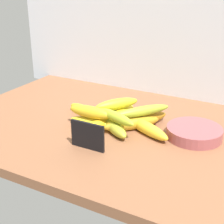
% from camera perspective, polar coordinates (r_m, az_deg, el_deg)
% --- Properties ---
extents(counter_top, '(1.10, 0.76, 0.03)m').
position_cam_1_polar(counter_top, '(1.18, -0.83, -2.79)').
color(counter_top, brown).
rests_on(counter_top, ground).
extents(back_wall, '(1.30, 0.02, 0.70)m').
position_cam_1_polar(back_wall, '(1.43, 7.08, 15.64)').
color(back_wall, silver).
rests_on(back_wall, ground).
extents(chalkboard_sign, '(0.11, 0.02, 0.08)m').
position_cam_1_polar(chalkboard_sign, '(1.01, -4.08, -4.15)').
color(chalkboard_sign, black).
rests_on(chalkboard_sign, counter_top).
extents(fruit_bowl, '(0.18, 0.18, 0.04)m').
position_cam_1_polar(fruit_bowl, '(1.11, 13.61, -3.35)').
color(fruit_bowl, '#984B4E').
rests_on(fruit_bowl, counter_top).
extents(banana_0, '(0.18, 0.09, 0.04)m').
position_cam_1_polar(banana_0, '(1.24, -4.28, 0.11)').
color(banana_0, yellow).
rests_on(banana_0, counter_top).
extents(banana_1, '(0.05, 0.16, 0.04)m').
position_cam_1_polar(banana_1, '(1.21, 1.58, -0.28)').
color(banana_1, yellow).
rests_on(banana_1, counter_top).
extents(banana_2, '(0.14, 0.20, 0.04)m').
position_cam_1_polar(banana_2, '(1.16, 5.08, -1.33)').
color(banana_2, '#A87218').
rests_on(banana_2, counter_top).
extents(banana_3, '(0.15, 0.19, 0.04)m').
position_cam_1_polar(banana_3, '(1.17, 0.68, -0.99)').
color(banana_3, '#94B12C').
rests_on(banana_3, counter_top).
extents(banana_4, '(0.19, 0.12, 0.04)m').
position_cam_1_polar(banana_4, '(1.10, 5.84, -2.75)').
color(banana_4, yellow).
rests_on(banana_4, counter_top).
extents(banana_5, '(0.11, 0.21, 0.04)m').
position_cam_1_polar(banana_5, '(1.13, -1.67, -2.11)').
color(banana_5, yellow).
rests_on(banana_5, counter_top).
extents(banana_6, '(0.14, 0.12, 0.04)m').
position_cam_1_polar(banana_6, '(1.10, 0.47, -2.60)').
color(banana_6, gold).
rests_on(banana_6, counter_top).
extents(banana_7, '(0.11, 0.19, 0.04)m').
position_cam_1_polar(banana_7, '(1.22, -0.25, -0.14)').
color(banana_7, gold).
rests_on(banana_7, counter_top).
extents(banana_8, '(0.15, 0.05, 0.03)m').
position_cam_1_polar(banana_8, '(1.15, -3.59, -1.72)').
color(banana_8, yellow).
rests_on(banana_8, counter_top).
extents(banana_9, '(0.16, 0.18, 0.04)m').
position_cam_1_polar(banana_9, '(1.13, 3.29, -1.92)').
color(banana_9, '#B78B1F').
rests_on(banana_9, counter_top).
extents(banana_10, '(0.16, 0.09, 0.03)m').
position_cam_1_polar(banana_10, '(1.09, 0.65, -0.84)').
color(banana_10, '#A0B428').
rests_on(banana_10, banana_6).
extents(banana_11, '(0.16, 0.04, 0.04)m').
position_cam_1_polar(banana_11, '(1.13, -3.63, -0.00)').
color(banana_11, gold).
rests_on(banana_11, banana_8).
extents(banana_12, '(0.13, 0.15, 0.04)m').
position_cam_1_polar(banana_12, '(1.19, 0.82, 1.34)').
color(banana_12, yellow).
rests_on(banana_12, banana_1).
extents(banana_13, '(0.15, 0.18, 0.03)m').
position_cam_1_polar(banana_13, '(1.13, 5.19, 0.18)').
color(banana_13, '#98AC2B').
rests_on(banana_13, banana_2).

